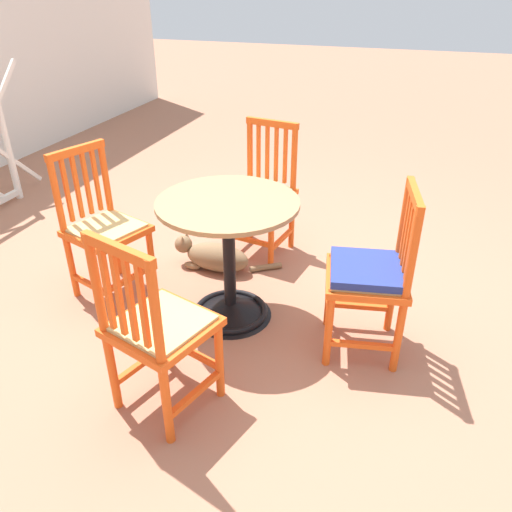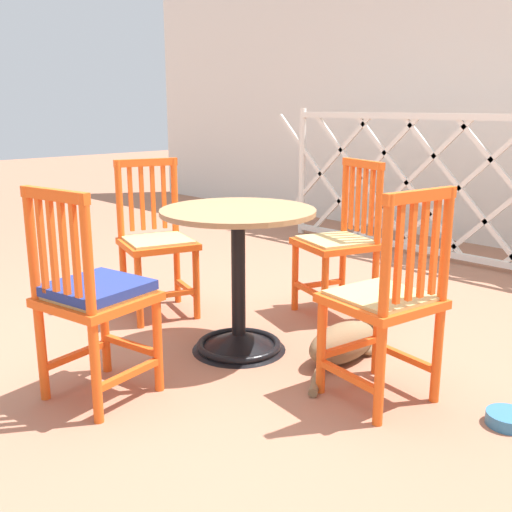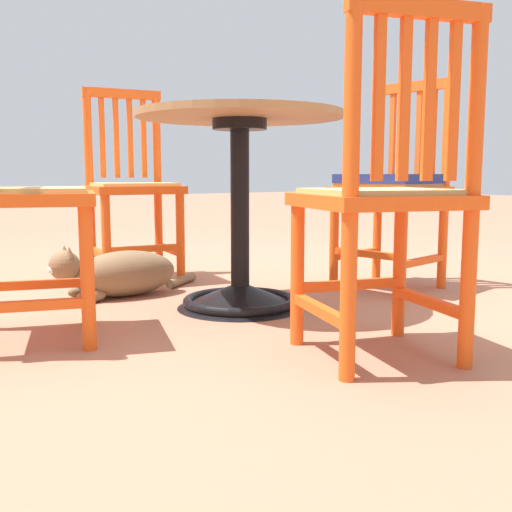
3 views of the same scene
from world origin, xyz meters
TOP-DOWN VIEW (x-y plane):
  - ground_plane at (0.00, 0.00)m, footprint 24.00×24.00m
  - cafe_table at (-0.07, 0.12)m, footprint 0.76×0.76m
  - orange_chair_by_planter at (-0.83, 0.15)m, footprint 0.50×0.50m
  - orange_chair_at_corner at (-0.11, -0.66)m, footprint 0.47×0.47m
  - orange_chair_near_fence at (0.75, 0.19)m, footprint 0.46×0.46m
  - orange_chair_tucked_in at (-0.07, 0.92)m, footprint 0.51×0.51m
  - tabby_cat at (0.39, 0.42)m, footprint 0.28×0.73m
  - pet_water_bowl at (1.22, 0.36)m, footprint 0.17×0.17m

SIDE VIEW (x-z plane):
  - ground_plane at x=0.00m, z-range 0.00..0.00m
  - pet_water_bowl at x=1.22m, z-range 0.00..0.05m
  - tabby_cat at x=0.39m, z-range -0.02..0.21m
  - cafe_table at x=-0.07m, z-range -0.08..0.65m
  - orange_chair_by_planter at x=-0.83m, z-range -0.02..0.89m
  - orange_chair_near_fence at x=0.75m, z-range -0.02..0.89m
  - orange_chair_tucked_in at x=-0.07m, z-range -0.02..0.89m
  - orange_chair_at_corner at x=-0.11m, z-range -0.01..0.90m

